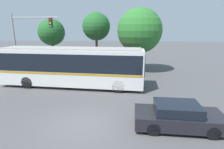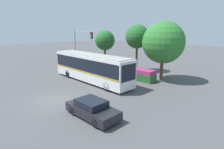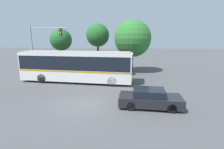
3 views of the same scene
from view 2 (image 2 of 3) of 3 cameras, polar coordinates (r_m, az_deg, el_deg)
name	(u,v)px [view 2 (image 2 of 3)]	position (r m, az deg, el deg)	size (l,w,h in m)	color
ground_plane	(56,100)	(17.40, -17.14, -7.74)	(140.00, 140.00, 0.00)	#4C4C4F
city_bus	(91,66)	(22.31, -6.68, 2.64)	(12.39, 3.21, 3.37)	silver
sedan_foreground	(92,109)	(13.51, -6.25, -10.71)	(4.37, 1.96, 1.31)	black
traffic_light_pole	(80,44)	(27.72, -10.08, 9.38)	(4.71, 0.24, 6.32)	gray
flowering_hedge	(128,72)	(24.29, 5.20, 0.67)	(7.55, 1.55, 1.41)	#286028
street_tree_left	(105,41)	(30.12, -2.24, 10.60)	(3.23, 3.23, 6.15)	brown
street_tree_centre	(137,37)	(27.75, 7.92, 11.66)	(3.53, 3.53, 7.00)	brown
street_tree_right	(163,42)	(23.18, 15.81, 9.65)	(5.11, 5.11, 7.28)	brown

